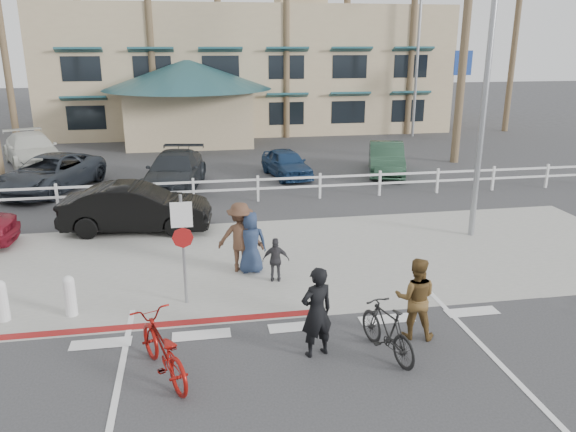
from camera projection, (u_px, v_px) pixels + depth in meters
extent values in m
plane|color=#333335|center=(302.00, 342.00, 11.35)|extent=(140.00, 140.00, 0.00)
cube|color=#333335|center=(325.00, 401.00, 9.46)|extent=(12.00, 16.00, 0.01)
cube|color=gray|center=(270.00, 260.00, 15.57)|extent=(22.00, 7.00, 0.01)
cube|color=#333335|center=(254.00, 217.00, 19.34)|extent=(40.00, 5.00, 0.01)
cube|color=#333335|center=(232.00, 162.00, 28.27)|extent=(50.00, 16.00, 0.01)
cube|color=maroon|center=(154.00, 325.00, 11.98)|extent=(7.00, 0.25, 0.02)
imported|color=maroon|center=(162.00, 349.00, 10.01)|extent=(1.50, 2.25, 1.12)
imported|color=black|center=(317.00, 312.00, 10.61)|extent=(0.76, 0.61, 1.82)
imported|color=black|center=(387.00, 330.00, 10.72)|extent=(0.93, 1.84, 1.06)
imported|color=brown|center=(415.00, 298.00, 11.31)|extent=(1.01, 0.90, 1.72)
imported|color=#4D3223|center=(240.00, 237.00, 14.60)|extent=(1.34, 0.98, 1.87)
imported|color=#333236|center=(276.00, 260.00, 14.03)|extent=(0.71, 0.40, 1.15)
imported|color=#202E4A|center=(251.00, 242.00, 14.53)|extent=(0.82, 0.55, 1.66)
imported|color=black|center=(136.00, 208.00, 17.75)|extent=(4.78, 2.12, 1.53)
imported|color=#21262E|center=(50.00, 173.00, 22.60)|extent=(4.15, 5.71, 1.44)
imported|color=black|center=(175.00, 171.00, 22.88)|extent=(2.90, 5.40, 1.49)
imported|color=navy|center=(286.00, 163.00, 24.96)|extent=(2.09, 3.84, 1.24)
imported|color=#213E2C|center=(386.00, 159.00, 25.53)|extent=(2.67, 4.55, 1.42)
imported|color=silver|center=(32.00, 150.00, 27.23)|extent=(4.06, 5.77, 1.55)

